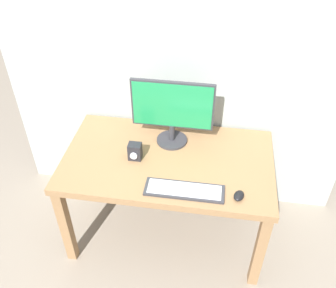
% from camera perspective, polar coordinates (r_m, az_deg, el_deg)
% --- Properties ---
extents(ground_plane, '(6.00, 6.00, 0.00)m').
position_cam_1_polar(ground_plane, '(2.96, -0.02, -12.70)').
color(ground_plane, gray).
extents(wall_back, '(2.49, 0.04, 3.00)m').
position_cam_1_polar(wall_back, '(2.40, 1.67, 18.98)').
color(wall_back, '#9EA8A3').
rests_on(wall_back, ground_plane).
extents(desk, '(1.37, 0.79, 0.72)m').
position_cam_1_polar(desk, '(2.49, -0.02, -3.67)').
color(desk, '#936D47').
rests_on(desk, ground_plane).
extents(monitor, '(0.54, 0.21, 0.46)m').
position_cam_1_polar(monitor, '(2.42, 0.75, 5.23)').
color(monitor, '#333338').
rests_on(monitor, desk).
extents(keyboard_primary, '(0.47, 0.14, 0.02)m').
position_cam_1_polar(keyboard_primary, '(2.22, 2.51, -7.07)').
color(keyboard_primary, '#333338').
rests_on(keyboard_primary, desk).
extents(mouse, '(0.08, 0.10, 0.03)m').
position_cam_1_polar(mouse, '(2.21, 10.77, -7.78)').
color(mouse, black).
rests_on(mouse, desk).
extents(audio_controller, '(0.08, 0.08, 0.11)m').
position_cam_1_polar(audio_controller, '(2.40, -5.08, -1.14)').
color(audio_controller, '#232328').
rests_on(audio_controller, desk).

